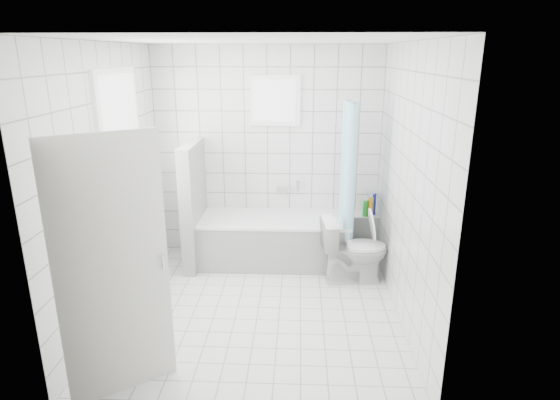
{
  "coord_description": "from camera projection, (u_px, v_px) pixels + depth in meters",
  "views": [
    {
      "loc": [
        0.4,
        -4.23,
        2.49
      ],
      "look_at": [
        0.2,
        0.35,
        1.05
      ],
      "focal_mm": 30.0,
      "sensor_mm": 36.0,
      "label": 1
    }
  ],
  "objects": [
    {
      "name": "ground",
      "position": [
        259.0,
        307.0,
        4.8
      ],
      "size": [
        3.0,
        3.0,
        0.0
      ],
      "primitive_type": "plane",
      "color": "white",
      "rests_on": "ground"
    },
    {
      "name": "ceiling",
      "position": [
        255.0,
        40.0,
        4.02
      ],
      "size": [
        3.0,
        3.0,
        0.0
      ],
      "primitive_type": "plane",
      "rotation": [
        3.14,
        0.0,
        0.0
      ],
      "color": "white",
      "rests_on": "ground"
    },
    {
      "name": "wall_back",
      "position": [
        268.0,
        153.0,
        5.84
      ],
      "size": [
        2.8,
        0.02,
        2.6
      ],
      "primitive_type": "cube",
      "color": "white",
      "rests_on": "ground"
    },
    {
      "name": "wall_front",
      "position": [
        236.0,
        249.0,
        2.98
      ],
      "size": [
        2.8,
        0.02,
        2.6
      ],
      "primitive_type": "cube",
      "color": "white",
      "rests_on": "ground"
    },
    {
      "name": "wall_left",
      "position": [
        111.0,
        184.0,
        4.47
      ],
      "size": [
        0.02,
        3.0,
        2.6
      ],
      "primitive_type": "cube",
      "color": "white",
      "rests_on": "ground"
    },
    {
      "name": "wall_right",
      "position": [
        406.0,
        187.0,
        4.35
      ],
      "size": [
        0.02,
        3.0,
        2.6
      ],
      "primitive_type": "cube",
      "color": "white",
      "rests_on": "ground"
    },
    {
      "name": "window_left",
      "position": [
        124.0,
        147.0,
        4.66
      ],
      "size": [
        0.01,
        0.9,
        1.4
      ],
      "primitive_type": "cube",
      "color": "white",
      "rests_on": "wall_left"
    },
    {
      "name": "window_back",
      "position": [
        275.0,
        101.0,
        5.6
      ],
      "size": [
        0.5,
        0.01,
        0.5
      ],
      "primitive_type": "cube",
      "color": "white",
      "rests_on": "wall_back"
    },
    {
      "name": "window_sill",
      "position": [
        135.0,
        217.0,
        4.88
      ],
      "size": [
        0.18,
        1.02,
        0.08
      ],
      "primitive_type": "cube",
      "color": "white",
      "rests_on": "wall_left"
    },
    {
      "name": "door",
      "position": [
        113.0,
        271.0,
        3.35
      ],
      "size": [
        0.68,
        0.5,
        2.0
      ],
      "primitive_type": "cube",
      "rotation": [
        0.0,
        0.0,
        -0.95
      ],
      "color": "silver",
      "rests_on": "ground"
    },
    {
      "name": "bathtub",
      "position": [
        275.0,
        240.0,
        5.78
      ],
      "size": [
        1.81,
        0.77,
        0.58
      ],
      "color": "white",
      "rests_on": "ground"
    },
    {
      "name": "partition_wall",
      "position": [
        194.0,
        205.0,
        5.63
      ],
      "size": [
        0.15,
        0.85,
        1.5
      ],
      "primitive_type": "cube",
      "color": "white",
      "rests_on": "ground"
    },
    {
      "name": "tiled_ledge",
      "position": [
        366.0,
        235.0,
        5.98
      ],
      "size": [
        0.4,
        0.24,
        0.55
      ],
      "primitive_type": "cube",
      "color": "white",
      "rests_on": "ground"
    },
    {
      "name": "toilet",
      "position": [
        354.0,
        250.0,
        5.26
      ],
      "size": [
        0.79,
        0.51,
        0.76
      ],
      "primitive_type": "imported",
      "rotation": [
        0.0,
        0.0,
        1.69
      ],
      "color": "white",
      "rests_on": "ground"
    },
    {
      "name": "curtain_rod",
      "position": [
        350.0,
        100.0,
        5.21
      ],
      "size": [
        0.02,
        0.8,
        0.02
      ],
      "primitive_type": "cylinder",
      "rotation": [
        1.57,
        0.0,
        0.0
      ],
      "color": "silver",
      "rests_on": "wall_back"
    },
    {
      "name": "shower_curtain",
      "position": [
        347.0,
        181.0,
        5.35
      ],
      "size": [
        0.14,
        0.48,
        1.78
      ],
      "primitive_type": null,
      "color": "#54C9F8",
      "rests_on": "curtain_rod"
    },
    {
      "name": "tub_faucet",
      "position": [
        284.0,
        189.0,
        5.93
      ],
      "size": [
        0.18,
        0.06,
        0.06
      ],
      "primitive_type": "cube",
      "color": "silver",
      "rests_on": "wall_back"
    },
    {
      "name": "sill_bottles",
      "position": [
        138.0,
        200.0,
        4.93
      ],
      "size": [
        0.17,
        0.44,
        0.29
      ],
      "color": "white",
      "rests_on": "window_sill"
    },
    {
      "name": "ledge_bottles",
      "position": [
        370.0,
        206.0,
        5.82
      ],
      "size": [
        0.17,
        0.15,
        0.27
      ],
      "color": "#161EB4",
      "rests_on": "tiled_ledge"
    }
  ]
}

